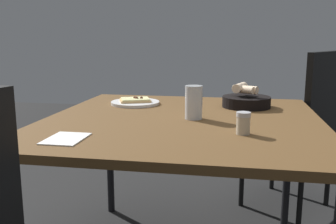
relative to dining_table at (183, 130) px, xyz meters
The scene contains 7 objects.
dining_table is the anchor object (origin of this frame).
pizza_plate 0.41m from the dining_table, 135.54° to the right, with size 0.24×0.24×0.04m.
bread_basket 0.41m from the dining_table, 138.92° to the left, with size 0.23×0.23×0.11m.
beer_glass 0.12m from the dining_table, 80.47° to the left, with size 0.07×0.07×0.14m.
pepper_shaker 0.34m from the dining_table, 46.83° to the left, with size 0.05×0.05×0.08m.
napkin 0.52m from the dining_table, 39.76° to the right, with size 0.16×0.12×0.00m.
chair_far 0.96m from the dining_table, 140.37° to the left, with size 0.61×0.61×0.96m.
Camera 1 is at (1.53, 0.21, 1.04)m, focal length 40.52 mm.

